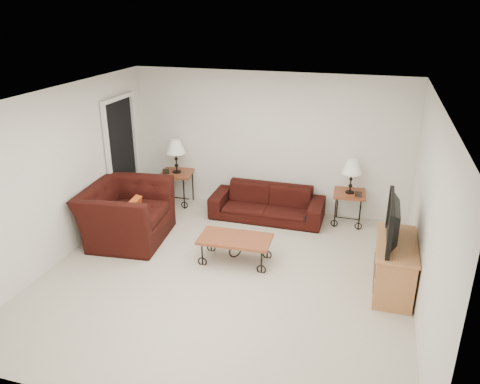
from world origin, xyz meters
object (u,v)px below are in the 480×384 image
Objects in this scene: backpack at (312,217)px; lamp_left at (176,156)px; side_table_left at (178,188)px; coffee_table at (235,250)px; side_table_right at (348,208)px; lamp_right at (351,177)px; tv_stand at (394,266)px; armchair at (126,213)px; television at (399,222)px; sofa at (267,203)px.

lamp_left is at bearing 163.76° from backpack.
coffee_table is at bearing -46.63° from side_table_left.
side_table_right is 1.00× the size of lamp_right.
coffee_table is 2.30× the size of backpack.
armchair is at bearing 175.95° from tv_stand.
lamp_right is 2.07m from tv_stand.
backpack is (-1.27, 1.47, -0.76)m from television.
sofa is at bearing 86.47° from coffee_table.
armchair is (-3.38, -1.57, -0.42)m from lamp_right.
sofa is 4.33× the size of backpack.
lamp_right is (3.18, -0.00, 0.56)m from side_table_left.
backpack reaches higher than coffee_table.
television is at bearing -69.19° from lamp_right.
side_table_right reaches higher than backpack.
side_table_left is 4.36m from television.
side_table_left is 0.60× the size of coffee_table.
side_table_right is 0.42× the size of armchair.
armchair is (-0.20, -1.57, 0.14)m from side_table_left.
coffee_table is at bearing -102.16° from armchair.
armchair reaches higher than side_table_right.
armchair is at bearing -97.21° from lamp_left.
side_table_right is 0.69m from backpack.
lamp_left is 1.08× the size of lamp_right.
lamp_right is (1.39, 0.18, 0.58)m from sofa.
sofa is 3.41× the size of lamp_right.
sofa is 1.88× the size of coffee_table.
tv_stand is 1.96m from backpack.
coffee_table is (-0.10, -1.60, -0.09)m from sofa.
television is (0.71, -1.86, 0.11)m from lamp_right.
armchair reaches higher than tv_stand.
sofa is 1.92× the size of television.
side_table_right is at bearing 0.00° from lamp_right.
side_table_right is 0.93× the size of lamp_left.
tv_stand is (3.91, -1.86, 0.03)m from side_table_left.
tv_stand is at bearing -2.07° from coffee_table.
lamp_left is at bearing 180.00° from lamp_right.
coffee_table is (1.69, -1.78, -0.74)m from lamp_left.
sofa is 2.78m from television.
backpack is at bearing -73.00° from armchair.
side_table_left is at bearing 163.76° from backpack.
armchair is (-0.20, -1.57, -0.49)m from lamp_left.
sofa is 2.71m from tv_stand.
side_table_left is (-1.78, 0.18, 0.02)m from sofa.
side_table_right is 0.55× the size of coffee_table.
armchair reaches higher than sofa.
lamp_left is at bearing 180.00° from side_table_right.
side_table_left is 0.61× the size of television.
sofa is 1.79m from side_table_left.
side_table_right is at bearing -70.80° from armchair.
coffee_table is at bearing -129.89° from lamp_right.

